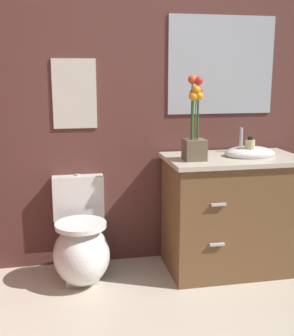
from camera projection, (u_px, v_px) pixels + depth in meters
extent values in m
cube|color=brown|center=(201.00, 93.00, 3.20)|extent=(4.24, 0.05, 2.50)
ellipsoid|color=white|center=(82.00, 254.00, 2.92)|extent=(0.38, 0.48, 0.40)
cube|color=white|center=(82.00, 266.00, 2.99)|extent=(0.22, 0.26, 0.18)
cube|color=white|center=(78.00, 197.00, 3.12)|extent=(0.36, 0.13, 0.32)
cylinder|color=white|center=(81.00, 225.00, 2.85)|extent=(0.34, 0.34, 0.03)
cylinder|color=#B7B7BC|center=(77.00, 176.00, 3.09)|extent=(0.04, 0.04, 0.02)
cube|color=brown|center=(231.00, 215.00, 3.10)|extent=(0.90, 0.52, 0.80)
cube|color=beige|center=(233.00, 159.00, 3.01)|extent=(0.94, 0.56, 0.03)
ellipsoid|color=white|center=(250.00, 153.00, 3.03)|extent=(0.36, 0.26, 0.10)
cylinder|color=#B7B7BC|center=(241.00, 140.00, 3.16)|extent=(0.02, 0.02, 0.18)
cube|color=#B7B7BC|center=(219.00, 205.00, 2.76)|extent=(0.10, 0.02, 0.02)
cube|color=#B7B7BC|center=(217.00, 244.00, 2.82)|extent=(0.10, 0.02, 0.02)
cube|color=brown|center=(194.00, 150.00, 2.87)|extent=(0.14, 0.14, 0.14)
cylinder|color=#386B2D|center=(198.00, 110.00, 2.82)|extent=(0.01, 0.01, 0.38)
sphere|color=red|center=(198.00, 81.00, 2.78)|extent=(0.06, 0.06, 0.06)
cylinder|color=#386B2D|center=(198.00, 115.00, 2.86)|extent=(0.01, 0.01, 0.31)
sphere|color=red|center=(198.00, 91.00, 2.83)|extent=(0.06, 0.06, 0.06)
cylinder|color=#386B2D|center=(193.00, 116.00, 2.86)|extent=(0.01, 0.01, 0.30)
sphere|color=red|center=(194.00, 93.00, 2.83)|extent=(0.06, 0.06, 0.06)
cylinder|color=#386B2D|center=(192.00, 110.00, 2.82)|extent=(0.01, 0.01, 0.39)
sphere|color=#EA4C23|center=(192.00, 79.00, 2.78)|extent=(0.06, 0.06, 0.06)
cylinder|color=#386B2D|center=(192.00, 118.00, 2.81)|extent=(0.01, 0.01, 0.28)
sphere|color=orange|center=(193.00, 96.00, 2.78)|extent=(0.06, 0.06, 0.06)
cylinder|color=#386B2D|center=(196.00, 115.00, 2.80)|extent=(0.01, 0.01, 0.32)
sphere|color=orange|center=(196.00, 90.00, 2.77)|extent=(0.06, 0.06, 0.06)
cylinder|color=#386B2D|center=(198.00, 118.00, 2.81)|extent=(0.01, 0.01, 0.28)
sphere|color=orange|center=(199.00, 96.00, 2.78)|extent=(0.06, 0.06, 0.06)
cylinder|color=beige|center=(250.00, 149.00, 2.97)|extent=(0.07, 0.07, 0.12)
cylinder|color=black|center=(250.00, 138.00, 2.95)|extent=(0.04, 0.04, 0.02)
cube|color=silver|center=(75.00, 94.00, 3.00)|extent=(0.30, 0.01, 0.48)
cube|color=#B2BCC6|center=(221.00, 65.00, 3.16)|extent=(0.80, 0.01, 0.70)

